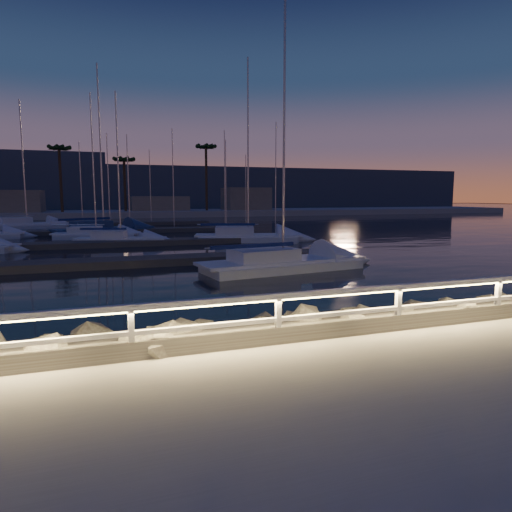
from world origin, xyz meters
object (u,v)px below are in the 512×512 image
at_px(sailboat_d, 279,262).
at_px(sailboat_g, 94,234).
at_px(guard_rail, 229,311).
at_px(sailboat_k, 101,229).
at_px(sailboat_n, 25,224).
at_px(sailboat_f, 118,239).
at_px(sailboat_c, 245,236).

relative_size(sailboat_d, sailboat_g, 1.19).
relative_size(guard_rail, sailboat_d, 3.04).
bearing_deg(sailboat_k, sailboat_n, 103.53).
height_order(sailboat_g, sailboat_n, sailboat_n).
bearing_deg(sailboat_f, sailboat_c, 9.09).
bearing_deg(sailboat_c, guard_rail, -91.39).
bearing_deg(sailboat_d, sailboat_g, 104.51).
bearing_deg(sailboat_n, sailboat_d, -85.44).
distance_m(sailboat_d, sailboat_f, 16.72).
height_order(guard_rail, sailboat_f, sailboat_f).
relative_size(sailboat_d, sailboat_f, 1.28).
height_order(sailboat_d, sailboat_n, sailboat_d).
bearing_deg(sailboat_f, sailboat_g, 122.47).
bearing_deg(sailboat_g, sailboat_f, -59.34).
height_order(sailboat_c, sailboat_d, sailboat_d).
relative_size(guard_rail, sailboat_g, 3.61).
bearing_deg(guard_rail, sailboat_f, 92.25).
height_order(sailboat_d, sailboat_g, sailboat_d).
height_order(sailboat_c, sailboat_f, sailboat_c).
distance_m(guard_rail, sailboat_f, 27.21).
bearing_deg(sailboat_k, sailboat_f, -106.83).
height_order(sailboat_f, sailboat_k, sailboat_k).
relative_size(sailboat_f, sailboat_n, 0.80).
xyz_separation_m(sailboat_c, sailboat_f, (-9.76, 1.02, -0.04)).
bearing_deg(sailboat_c, sailboat_n, 148.09).
distance_m(sailboat_g, sailboat_n, 16.68).
bearing_deg(sailboat_g, sailboat_k, 94.76).
distance_m(sailboat_f, sailboat_n, 22.61).
bearing_deg(sailboat_c, sailboat_k, 151.69).
distance_m(sailboat_c, sailboat_d, 14.45).
xyz_separation_m(sailboat_f, sailboat_k, (-1.15, 10.00, 0.08)).
height_order(sailboat_c, sailboat_g, sailboat_c).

